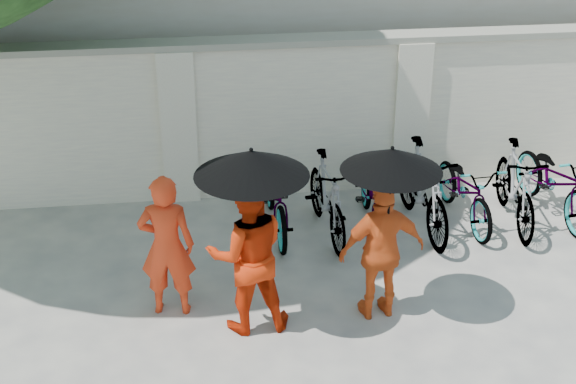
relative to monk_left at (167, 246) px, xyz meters
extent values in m
plane|color=#B7B09D|center=(1.15, -0.53, -0.76)|extent=(80.00, 80.00, 0.00)
cube|color=beige|center=(2.15, 2.67, 0.24)|extent=(20.00, 0.30, 2.00)
cube|color=beige|center=(3.15, 6.47, 0.84)|extent=(14.00, 6.00, 3.20)
imported|color=red|center=(0.00, 0.00, 0.00)|extent=(0.60, 0.43, 1.53)
imported|color=red|center=(0.78, -0.36, 0.06)|extent=(0.84, 0.67, 1.65)
cylinder|color=black|center=(0.83, -0.44, 0.61)|extent=(0.02, 0.02, 0.88)
cone|color=black|center=(0.83, -0.44, 1.05)|extent=(1.06, 1.06, 0.24)
imported|color=#E0571D|center=(2.10, -0.33, -0.02)|extent=(0.91, 0.47, 1.49)
cylinder|color=black|center=(2.12, -0.41, 0.54)|extent=(0.02, 0.02, 0.92)
cone|color=black|center=(2.12, -0.41, 1.00)|extent=(0.96, 0.96, 0.22)
imported|color=gray|center=(1.28, 1.58, -0.31)|extent=(0.63, 1.72, 0.90)
imported|color=gray|center=(1.86, 1.37, -0.27)|extent=(0.59, 1.67, 0.99)
imported|color=gray|center=(2.44, 1.42, -0.29)|extent=(0.77, 1.84, 0.94)
imported|color=gray|center=(3.02, 1.38, -0.23)|extent=(0.61, 1.82, 1.08)
imported|color=gray|center=(3.60, 1.50, -0.34)|extent=(0.69, 1.67, 0.86)
imported|color=gray|center=(4.18, 1.36, -0.26)|extent=(0.66, 1.72, 1.01)
imported|color=gray|center=(4.76, 1.51, -0.29)|extent=(0.84, 1.86, 0.95)
camera|label=1|loc=(0.32, -6.97, 4.01)|focal=50.00mm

